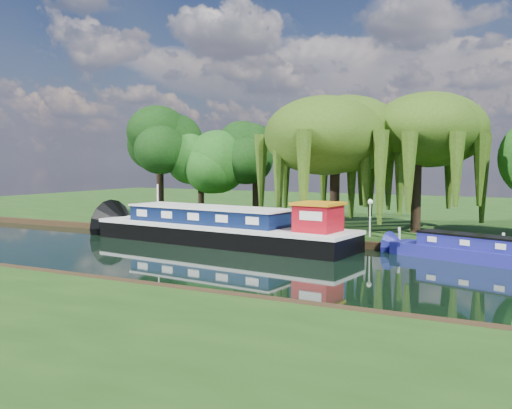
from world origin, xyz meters
The scene contains 13 objects.
ground centered at (0.00, 0.00, 0.00)m, with size 120.00×120.00×0.00m, color black.
far_bank centered at (0.00, 34.00, 0.23)m, with size 120.00×52.00×0.45m, color #17350E.
dutch_barge centered at (-8.29, 5.66, 1.01)m, with size 19.61×6.43×4.06m.
narrowboat centered at (8.40, 6.02, 0.58)m, with size 11.23×5.25×1.63m.
red_dinghy centered at (-14.87, 6.28, 0.00)m, with size 2.40×3.37×0.70m, color maroon.
willow_left centered at (-2.51, 11.80, 7.22)m, with size 7.78×7.78×9.32m.
willow_right centered at (2.71, 14.47, 7.17)m, with size 7.56×7.56×9.21m.
tree_far_left centered at (-15.31, 13.86, 5.56)m, with size 4.63×4.63×7.46m.
tree_far_back centered at (-19.50, 13.67, 6.72)m, with size 5.35×5.35×9.00m.
tree_far_mid centered at (-11.43, 16.54, 5.86)m, with size 4.79×4.79×7.83m.
lamppost centered at (0.50, 10.50, 2.42)m, with size 0.36×0.36×2.56m.
mooring_posts centered at (-0.50, 8.40, 0.95)m, with size 19.16×0.16×1.00m.
reeds_near centered at (6.87, -7.57, 0.55)m, with size 33.70×1.50×1.10m.
Camera 1 is at (11.46, -27.14, 5.60)m, focal length 40.00 mm.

